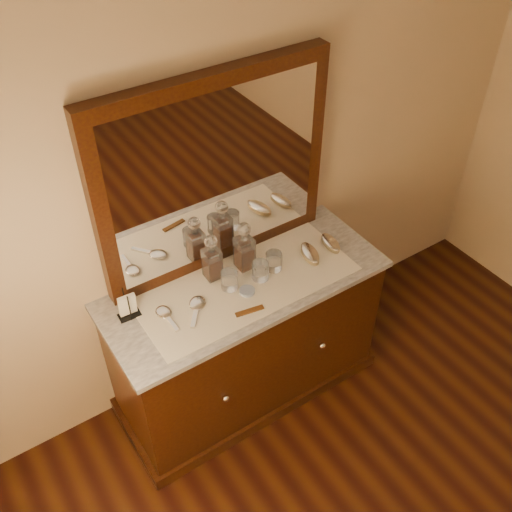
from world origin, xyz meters
name	(u,v)px	position (x,y,z in m)	size (l,w,h in m)	color
dresser_cabinet	(246,340)	(0.00, 1.96, 0.41)	(1.40, 0.55, 0.82)	black
dresser_plinth	(247,381)	(0.00, 1.96, 0.04)	(1.46, 0.59, 0.08)	black
knob_left	(226,398)	(-0.30, 1.67, 0.45)	(0.04, 0.04, 0.04)	silver
knob_right	(322,346)	(0.30, 1.67, 0.45)	(0.04, 0.04, 0.04)	silver
marble_top	(245,285)	(0.00, 1.96, 0.83)	(1.44, 0.59, 0.03)	silver
mirror_frame	(215,175)	(0.00, 2.20, 1.35)	(1.20, 0.08, 1.00)	black
mirror_glass	(219,178)	(0.00, 2.17, 1.35)	(1.06, 0.01, 0.86)	white
lace_runner	(247,284)	(0.00, 1.94, 0.85)	(1.10, 0.45, 0.00)	white
pin_dish	(247,291)	(-0.03, 1.89, 0.86)	(0.08, 0.08, 0.01)	silver
comb	(250,311)	(-0.09, 1.78, 0.86)	(0.14, 0.03, 0.01)	brown
napkin_rack	(128,306)	(-0.57, 2.07, 0.91)	(0.11, 0.07, 0.15)	black
decanter_left	(212,261)	(-0.11, 2.08, 0.95)	(0.08, 0.08, 0.26)	maroon
decanter_right	(244,250)	(0.06, 2.05, 0.96)	(0.08, 0.08, 0.27)	maroon
brush_near	(310,254)	(0.38, 1.92, 0.88)	(0.11, 0.18, 0.05)	#937F5A
brush_far	(331,243)	(0.52, 1.93, 0.88)	(0.09, 0.17, 0.04)	#937F5A
hand_mirror_outer	(165,314)	(-0.43, 1.97, 0.86)	(0.07, 0.18, 0.02)	silver
hand_mirror_inner	(197,306)	(-0.28, 1.94, 0.86)	(0.16, 0.19, 0.02)	silver
tumblers	(255,270)	(0.06, 1.95, 0.90)	(0.34, 0.11, 0.10)	white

